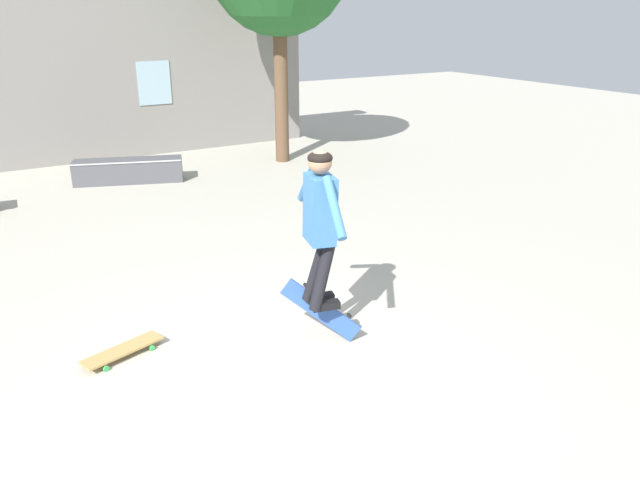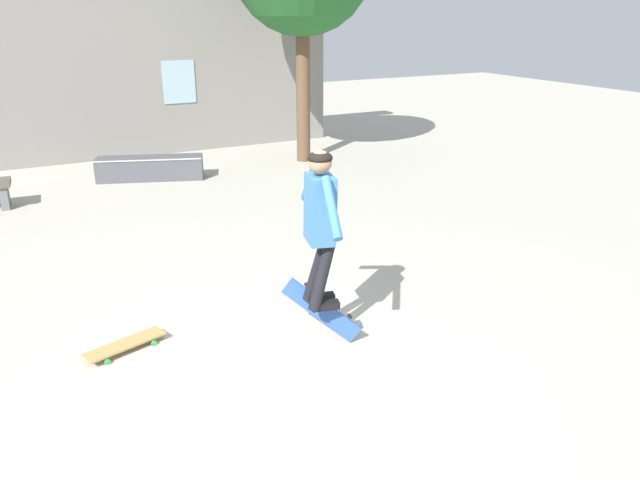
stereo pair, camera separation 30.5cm
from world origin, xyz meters
The scene contains 6 objects.
ground_plane centered at (0.00, 0.00, 0.00)m, with size 40.00×40.00×0.00m, color #B2AD9E.
building_backdrop centered at (0.02, 9.49, 1.95)m, with size 11.23×0.52×4.87m.
skate_ledge centered at (0.61, 7.27, 0.22)m, with size 1.98×1.08×0.43m.
skater centered at (0.58, 0.39, 1.30)m, with size 0.37×1.24×1.48m.
skateboard_flipping centered at (0.63, 0.47, 0.32)m, with size 0.62×0.53×0.63m.
skateboard_resting centered at (-1.10, 1.14, 0.07)m, with size 0.80×0.42×0.08m.
Camera 1 is at (-2.13, -4.12, 3.05)m, focal length 35.00 mm.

